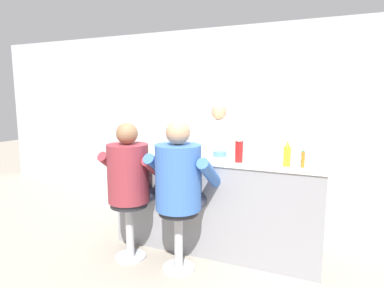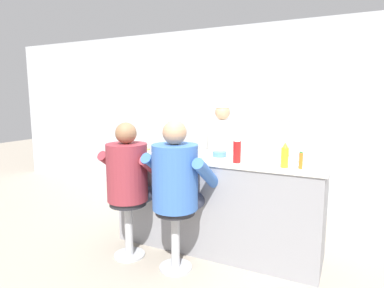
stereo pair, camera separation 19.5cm
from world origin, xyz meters
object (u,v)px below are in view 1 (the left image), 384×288
mustard_bottle_yellow (287,155)px  cook_in_whites_near (218,151)px  water_pitcher_clear (309,152)px  cup_stack_steel (284,138)px  hot_sauce_bottle_orange (303,160)px  ketchup_bottle_red (239,149)px  coffee_mug_tan (177,153)px  breakfast_plate (145,151)px  cereal_bowl (220,154)px  diner_seated_blue (180,181)px  napkin_dispenser_chrome (192,152)px  diner_seated_maroon (130,177)px

mustard_bottle_yellow → cook_in_whites_near: cook_in_whites_near is taller
water_pitcher_clear → cup_stack_steel: cup_stack_steel is taller
hot_sauce_bottle_orange → water_pitcher_clear: 0.19m
ketchup_bottle_red → cup_stack_steel: bearing=49.8°
ketchup_bottle_red → coffee_mug_tan: size_ratio=1.98×
breakfast_plate → cereal_bowl: (0.89, 0.08, 0.01)m
hot_sauce_bottle_orange → cook_in_whites_near: cook_in_whites_near is taller
coffee_mug_tan → diner_seated_blue: diner_seated_blue is taller
mustard_bottle_yellow → cereal_bowl: size_ratio=1.55×
cup_stack_steel → napkin_dispenser_chrome: cup_stack_steel is taller
water_pitcher_clear → cup_stack_steel: 0.38m
cook_in_whites_near → mustard_bottle_yellow: bearing=-47.0°
cook_in_whites_near → cereal_bowl: bearing=-70.6°
ketchup_bottle_red → mustard_bottle_yellow: size_ratio=1.16×
hot_sauce_bottle_orange → diner_seated_maroon: size_ratio=0.11×
ketchup_bottle_red → cup_stack_steel: (0.37, 0.44, 0.08)m
mustard_bottle_yellow → water_pitcher_clear: size_ratio=1.01×
ketchup_bottle_red → hot_sauce_bottle_orange: 0.60m
mustard_bottle_yellow → breakfast_plate: size_ratio=0.89×
mustard_bottle_yellow → cook_in_whites_near: 1.53m
cup_stack_steel → cook_in_whites_near: cook_in_whites_near is taller
mustard_bottle_yellow → diner_seated_maroon: diner_seated_maroon is taller
breakfast_plate → cereal_bowl: 0.89m
napkin_dispenser_chrome → ketchup_bottle_red: bearing=-7.9°
breakfast_plate → cook_in_whites_near: size_ratio=0.15×
mustard_bottle_yellow → coffee_mug_tan: bearing=178.5°
ketchup_bottle_red → napkin_dispenser_chrome: bearing=172.1°
diner_seated_blue → napkin_dispenser_chrome: bearing=96.6°
cereal_bowl → diner_seated_blue: diner_seated_blue is taller
hot_sauce_bottle_orange → cereal_bowl: hot_sauce_bottle_orange is taller
ketchup_bottle_red → cup_stack_steel: cup_stack_steel is taller
mustard_bottle_yellow → water_pitcher_clear: mustard_bottle_yellow is taller
cup_stack_steel → cook_in_whites_near: size_ratio=0.24×
ketchup_bottle_red → napkin_dispenser_chrome: ketchup_bottle_red is taller
ketchup_bottle_red → water_pitcher_clear: 0.66m
water_pitcher_clear → cereal_bowl: bearing=177.3°
mustard_bottle_yellow → cup_stack_steel: bearing=100.9°
diner_seated_maroon → cook_in_whites_near: cook_in_whites_near is taller
ketchup_bottle_red → cereal_bowl: bearing=140.7°
napkin_dispenser_chrome → diner_seated_maroon: diner_seated_maroon is taller
water_pitcher_clear → breakfast_plate: (-1.79, -0.04, -0.10)m
cereal_bowl → diner_seated_maroon: size_ratio=0.11×
cup_stack_steel → napkin_dispenser_chrome: (-0.89, -0.36, -0.15)m
ketchup_bottle_red → cook_in_whites_near: bearing=117.8°
breakfast_plate → cereal_bowl: cereal_bowl is taller
breakfast_plate → cup_stack_steel: (1.52, 0.30, 0.19)m
ketchup_bottle_red → coffee_mug_tan: 0.68m
coffee_mug_tan → cook_in_whites_near: cook_in_whites_near is taller
mustard_bottle_yellow → diner_seated_maroon: (-1.49, -0.33, -0.28)m
ketchup_bottle_red → cook_in_whites_near: cook_in_whites_near is taller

